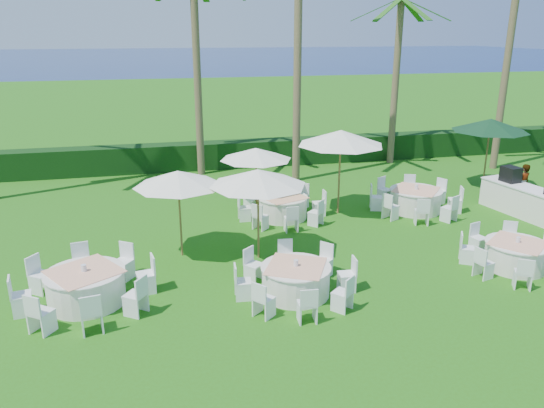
{
  "coord_description": "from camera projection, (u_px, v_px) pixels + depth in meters",
  "views": [
    {
      "loc": [
        -3.7,
        -11.98,
        6.15
      ],
      "look_at": [
        -0.4,
        2.3,
        1.3
      ],
      "focal_mm": 35.0,
      "sensor_mm": 36.0,
      "label": 1
    }
  ],
  "objects": [
    {
      "name": "banquet_table_a",
      "position": [
        86.0,
        286.0,
        12.41
      ],
      "size": [
        3.23,
        3.23,
        0.97
      ],
      "color": "white",
      "rests_on": "ground"
    },
    {
      "name": "hedge",
      "position": [
        234.0,
        154.0,
        24.72
      ],
      "size": [
        34.0,
        1.0,
        1.2
      ],
      "primitive_type": "cube",
      "color": "black",
      "rests_on": "ground"
    },
    {
      "name": "buffet_table",
      "position": [
        537.0,
        205.0,
        17.79
      ],
      "size": [
        1.74,
        4.48,
        1.56
      ],
      "color": "white",
      "rests_on": "ground"
    },
    {
      "name": "banquet_table_c",
      "position": [
        516.0,
        254.0,
        14.26
      ],
      "size": [
        2.87,
        2.87,
        0.88
      ],
      "color": "white",
      "rests_on": "ground"
    },
    {
      "name": "umbrella_green",
      "position": [
        490.0,
        125.0,
        20.7
      ],
      "size": [
        2.97,
        2.97,
        2.83
      ],
      "color": "brown",
      "rests_on": "ground"
    },
    {
      "name": "palm_e",
      "position": [
        507.0,
        60.0,
        23.12
      ],
      "size": [
        4.37,
        4.25,
        8.79
      ],
      "color": "brown",
      "rests_on": "ground"
    },
    {
      "name": "palm_c",
      "position": [
        298.0,
        31.0,
        20.75
      ],
      "size": [
        4.4,
        4.17,
        11.18
      ],
      "color": "brown",
      "rests_on": "ground"
    },
    {
      "name": "umbrella_a",
      "position": [
        178.0,
        178.0,
        14.44
      ],
      "size": [
        2.46,
        2.46,
        2.5
      ],
      "color": "brown",
      "rests_on": "ground"
    },
    {
      "name": "umbrella_b",
      "position": [
        258.0,
        177.0,
        14.27
      ],
      "size": [
        2.67,
        2.67,
        2.58
      ],
      "color": "brown",
      "rests_on": "ground"
    },
    {
      "name": "ground",
      "position": [
        307.0,
        277.0,
        13.81
      ],
      "size": [
        120.0,
        120.0,
        0.0
      ],
      "primitive_type": "plane",
      "color": "#256110",
      "rests_on": "ground"
    },
    {
      "name": "banquet_table_f",
      "position": [
        415.0,
        200.0,
        18.72
      ],
      "size": [
        3.13,
        3.13,
        0.96
      ],
      "color": "white",
      "rests_on": "ground"
    },
    {
      "name": "palm_b",
      "position": [
        197.0,
        68.0,
        22.21
      ],
      "size": [
        4.38,
        4.23,
        8.28
      ],
      "color": "brown",
      "rests_on": "ground"
    },
    {
      "name": "umbrella_c",
      "position": [
        256.0,
        154.0,
        18.05
      ],
      "size": [
        2.48,
        2.48,
        2.31
      ],
      "color": "brown",
      "rests_on": "ground"
    },
    {
      "name": "palm_d",
      "position": [
        396.0,
        74.0,
        24.36
      ],
      "size": [
        4.16,
        4.4,
        7.47
      ],
      "color": "brown",
      "rests_on": "ground"
    },
    {
      "name": "umbrella_d",
      "position": [
        341.0,
        138.0,
        17.79
      ],
      "size": [
        2.95,
        2.95,
        2.94
      ],
      "color": "brown",
      "rests_on": "ground"
    },
    {
      "name": "ocean",
      "position": [
        164.0,
        61.0,
        108.16
      ],
      "size": [
        260.0,
        260.0,
        0.0
      ],
      "primitive_type": "plane",
      "color": "#081452",
      "rests_on": "ground"
    },
    {
      "name": "banquet_table_b",
      "position": [
        296.0,
        279.0,
        12.81
      ],
      "size": [
        2.98,
        2.98,
        0.91
      ],
      "color": "white",
      "rests_on": "ground"
    },
    {
      "name": "staff_person",
      "position": [
        522.0,
        185.0,
        19.15
      ],
      "size": [
        0.63,
        0.47,
        1.57
      ],
      "primitive_type": "imported",
      "rotation": [
        0.0,
        0.0,
        3.32
      ],
      "color": "gray",
      "rests_on": "ground"
    },
    {
      "name": "banquet_table_e",
      "position": [
        282.0,
        206.0,
        18.04
      ],
      "size": [
        3.02,
        3.02,
        0.92
      ],
      "color": "white",
      "rests_on": "ground"
    }
  ]
}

